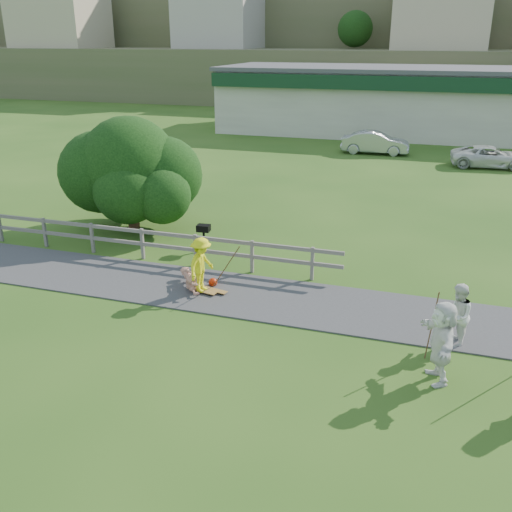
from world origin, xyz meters
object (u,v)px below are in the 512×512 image
object	(u,v)px
skater_rider	(202,268)
skater_fallen	(190,279)
spectator_d	(441,342)
bbq	(204,238)
car_white	(490,157)
tree	(131,188)
car_silver	(375,143)
spectator_a	(458,315)

from	to	relation	value
skater_rider	skater_fallen	bearing A→B (deg)	72.88
spectator_d	bbq	bearing A→B (deg)	-141.68
car_white	skater_fallen	bearing A→B (deg)	151.39
spectator_d	car_white	distance (m)	24.61
skater_rider	skater_fallen	size ratio (longest dim) A/B	1.04
tree	bbq	world-z (taller)	tree
skater_fallen	car_white	bearing A→B (deg)	31.13
skater_rider	car_silver	size ratio (longest dim) A/B	0.38
skater_fallen	car_silver	size ratio (longest dim) A/B	0.36
car_white	bbq	world-z (taller)	car_white
spectator_a	car_silver	xyz separation A→B (m)	(-5.04, 24.97, -0.09)
skater_fallen	car_silver	xyz separation A→B (m)	(2.66, 23.84, 0.43)
spectator_a	spectator_d	distance (m)	1.81
car_silver	tree	distance (m)	20.40
skater_rider	skater_fallen	xyz separation A→B (m)	(-0.50, 0.25, -0.54)
tree	bbq	size ratio (longest dim) A/B	6.26
spectator_d	car_white	xyz separation A→B (m)	(2.36, 24.49, -0.34)
spectator_d	car_white	bearing A→B (deg)	159.30
spectator_d	car_silver	world-z (taller)	spectator_d
skater_fallen	spectator_a	size ratio (longest dim) A/B	0.98
skater_fallen	spectator_a	distance (m)	7.81
spectator_a	tree	distance (m)	13.75
bbq	skater_rider	bearing A→B (deg)	-72.70
spectator_a	car_white	size ratio (longest dim) A/B	0.36
spectator_d	car_white	world-z (taller)	spectator_d
skater_fallen	spectator_d	xyz separation A→B (m)	(7.34, -2.90, 0.67)
spectator_d	car_silver	size ratio (longest dim) A/B	0.44
skater_rider	skater_fallen	world-z (taller)	skater_rider
skater_fallen	car_white	xyz separation A→B (m)	(9.69, 21.60, 0.33)
spectator_a	skater_rider	bearing A→B (deg)	-101.75
car_white	spectator_d	bearing A→B (deg)	170.06
skater_rider	spectator_d	xyz separation A→B (m)	(6.83, -2.64, 0.13)
skater_rider	bbq	bearing A→B (deg)	31.62
car_silver	car_white	bearing A→B (deg)	-110.38
skater_fallen	bbq	distance (m)	3.31
car_silver	bbq	world-z (taller)	car_silver
tree	car_silver	bearing A→B (deg)	68.95
car_white	spectator_a	bearing A→B (deg)	170.56
spectator_a	car_white	xyz separation A→B (m)	(1.99, 22.73, -0.19)
spectator_d	bbq	size ratio (longest dim) A/B	1.96
skater_fallen	bbq	size ratio (longest dim) A/B	1.64
skater_fallen	spectator_d	distance (m)	7.92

